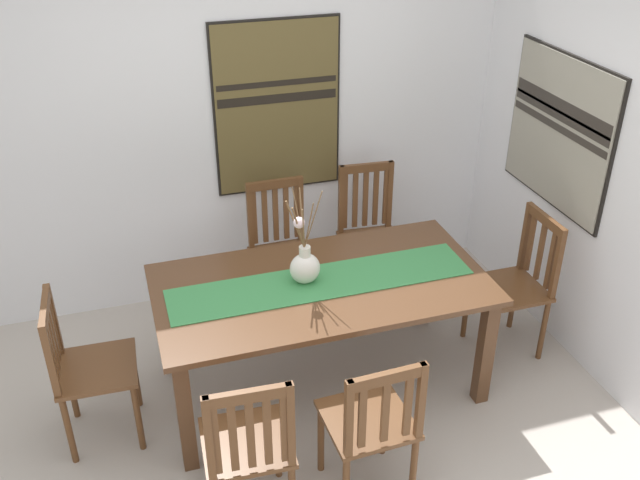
# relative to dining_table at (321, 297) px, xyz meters

# --- Properties ---
(ground_plane) EXTENTS (6.40, 6.40, 0.03)m
(ground_plane) POSITION_rel_dining_table_xyz_m (-0.14, -0.56, -0.67)
(ground_plane) COLOR #B2A89E
(wall_back) EXTENTS (6.40, 0.12, 2.70)m
(wall_back) POSITION_rel_dining_table_xyz_m (-0.14, 1.30, 0.70)
(wall_back) COLOR silver
(wall_back) RESTS_ON ground_plane
(dining_table) EXTENTS (1.90, 0.99, 0.75)m
(dining_table) POSITION_rel_dining_table_xyz_m (0.00, 0.00, 0.00)
(dining_table) COLOR #51331E
(dining_table) RESTS_ON ground_plane
(table_runner) EXTENTS (1.75, 0.36, 0.01)m
(table_runner) POSITION_rel_dining_table_xyz_m (-0.00, -0.00, 0.10)
(table_runner) COLOR #388447
(table_runner) RESTS_ON dining_table
(centerpiece_vase) EXTENTS (0.20, 0.27, 0.59)m
(centerpiece_vase) POSITION_rel_dining_table_xyz_m (-0.09, 0.03, 0.22)
(centerpiece_vase) COLOR silver
(centerpiece_vase) RESTS_ON dining_table
(chair_0) EXTENTS (0.42, 0.42, 0.96)m
(chair_0) POSITION_rel_dining_table_xyz_m (1.31, -0.01, -0.16)
(chair_0) COLOR brown
(chair_0) RESTS_ON ground_plane
(chair_1) EXTENTS (0.43, 0.43, 0.92)m
(chair_1) POSITION_rel_dining_table_xyz_m (-0.02, -0.88, -0.17)
(chair_1) COLOR brown
(chair_1) RESTS_ON ground_plane
(chair_2) EXTENTS (0.43, 0.43, 0.97)m
(chair_2) POSITION_rel_dining_table_xyz_m (-0.02, 0.85, -0.15)
(chair_2) COLOR brown
(chair_2) RESTS_ON ground_plane
(chair_3) EXTENTS (0.44, 0.44, 0.95)m
(chair_3) POSITION_rel_dining_table_xyz_m (-0.63, -0.86, -0.15)
(chair_3) COLOR brown
(chair_3) RESTS_ON ground_plane
(chair_4) EXTENTS (0.44, 0.44, 0.92)m
(chair_4) POSITION_rel_dining_table_xyz_m (-1.34, -0.02, -0.16)
(chair_4) COLOR brown
(chair_4) RESTS_ON ground_plane
(chair_5) EXTENTS (0.45, 0.45, 0.99)m
(chair_5) POSITION_rel_dining_table_xyz_m (0.63, 0.87, -0.14)
(chair_5) COLOR brown
(chair_5) RESTS_ON ground_plane
(painting_on_back_wall) EXTENTS (0.88, 0.05, 1.19)m
(painting_on_back_wall) POSITION_rel_dining_table_xyz_m (0.08, 1.24, 0.72)
(painting_on_back_wall) COLOR black
(painting_on_side_wall) EXTENTS (0.05, 1.03, 0.96)m
(painting_on_side_wall) POSITION_rel_dining_table_xyz_m (1.65, 0.29, 0.72)
(painting_on_side_wall) COLOR black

